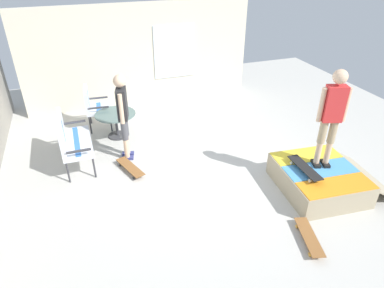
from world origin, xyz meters
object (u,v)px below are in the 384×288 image
object	(u,v)px
patio_table	(116,120)
person_watching	(123,111)
patio_chair_near_house	(93,104)
person_skater	(332,112)
skateboard_spare	(309,237)
skateboard_on_ramp	(305,168)
patio_bench	(70,138)
skate_ramp	(320,179)
skateboard_by_bench	(130,167)

from	to	relation	value
patio_table	person_watching	world-z (taller)	person_watching
patio_chair_near_house	person_watching	size ratio (longest dim) A/B	0.57
person_skater	skateboard_spare	bearing A→B (deg)	139.08
skateboard_spare	skateboard_on_ramp	distance (m)	1.26
patio_bench	person_watching	size ratio (longest dim) A/B	0.70
patio_bench	person_skater	world-z (taller)	person_skater
skate_ramp	patio_chair_near_house	size ratio (longest dim) A/B	1.96
patio_chair_near_house	person_skater	distance (m)	5.19
person_skater	skateboard_on_ramp	xyz separation A→B (m)	(-0.09, 0.41, -0.95)
skate_ramp	skateboard_spare	bearing A→B (deg)	137.52
skateboard_spare	patio_bench	bearing A→B (deg)	43.99
patio_chair_near_house	skate_ramp	bearing A→B (deg)	-136.81
patio_bench	person_watching	xyz separation A→B (m)	(-0.07, -1.06, 0.43)
patio_table	skateboard_by_bench	distance (m)	1.52
patio_table	skateboard_spare	bearing A→B (deg)	-152.40
patio_bench	skateboard_by_bench	world-z (taller)	patio_bench
skate_ramp	patio_chair_near_house	world-z (taller)	patio_chair_near_house
skateboard_by_bench	skateboard_on_ramp	xyz separation A→B (m)	(-1.66, -2.75, 0.44)
person_skater	skateboard_spare	xyz separation A→B (m)	(-1.13, 0.98, -1.38)
patio_bench	person_skater	xyz separation A→B (m)	(-2.17, -4.17, 0.85)
patio_table	person_skater	size ratio (longest dim) A/B	0.51
patio_table	person_watching	size ratio (longest dim) A/B	0.51
patio_bench	skateboard_on_ramp	xyz separation A→B (m)	(-2.26, -3.76, -0.09)
person_skater	skateboard_by_bench	xyz separation A→B (m)	(1.57, 3.15, -1.38)
patio_table	skateboard_on_ramp	xyz separation A→B (m)	(-3.15, -2.76, 0.12)
person_watching	skateboard_on_ramp	distance (m)	3.52
skateboard_spare	patio_chair_near_house	bearing A→B (deg)	28.60
skate_ramp	patio_table	bearing A→B (deg)	44.48
skate_ramp	skateboard_on_ramp	world-z (taller)	skateboard_on_ramp
patio_chair_near_house	person_watching	xyz separation A→B (m)	(-1.55, -0.48, 0.44)
skate_ramp	patio_bench	world-z (taller)	patio_bench
patio_bench	skateboard_by_bench	distance (m)	1.29
person_skater	skateboard_spare	world-z (taller)	person_skater
patio_table	person_skater	world-z (taller)	person_skater
skate_ramp	skateboard_on_ramp	bearing A→B (deg)	85.97
patio_bench	patio_chair_near_house	bearing A→B (deg)	-21.46
patio_chair_near_house	person_skater	size ratio (longest dim) A/B	0.58
patio_table	person_watching	bearing A→B (deg)	-176.45
skate_ramp	person_watching	world-z (taller)	person_watching
person_watching	person_skater	xyz separation A→B (m)	(-2.10, -3.11, 0.42)
patio_bench	patio_chair_near_house	xyz separation A→B (m)	(1.48, -0.58, -0.00)
patio_bench	person_skater	size ratio (longest dim) A/B	0.71
skateboard_by_bench	skateboard_spare	bearing A→B (deg)	-141.17
patio_bench	person_watching	world-z (taller)	person_watching
patio_bench	patio_table	xyz separation A→B (m)	(0.89, -1.00, -0.21)
patio_table	person_skater	xyz separation A→B (m)	(-3.06, -3.17, 1.06)
patio_chair_near_house	skateboard_on_ramp	world-z (taller)	patio_chair_near_house
person_watching	skateboard_spare	world-z (taller)	person_watching
patio_chair_near_house	person_skater	bearing A→B (deg)	-135.49
skateboard_on_ramp	person_watching	bearing A→B (deg)	50.98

